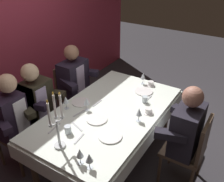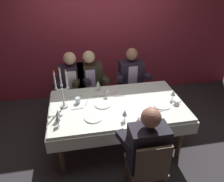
{
  "view_description": "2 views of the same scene",
  "coord_description": "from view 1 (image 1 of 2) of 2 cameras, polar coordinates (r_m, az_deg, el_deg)",
  "views": [
    {
      "loc": [
        -2.02,
        -1.32,
        2.4
      ],
      "look_at": [
        0.08,
        -0.0,
        0.97
      ],
      "focal_mm": 40.4,
      "sensor_mm": 36.0,
      "label": 1
    },
    {
      "loc": [
        -0.54,
        -2.5,
        2.46
      ],
      "look_at": [
        -0.08,
        0.0,
        0.96
      ],
      "focal_mm": 34.4,
      "sensor_mm": 36.0,
      "label": 2
    }
  ],
  "objects": [
    {
      "name": "spoon_0",
      "position": [
        2.56,
        -7.47,
        -10.66
      ],
      "size": [
        0.17,
        0.04,
        0.01
      ],
      "primitive_type": "cube",
      "rotation": [
        0.0,
        0.0,
        0.11
      ],
      "color": "#B7B7BC",
      "rests_on": "dining_table"
    },
    {
      "name": "ground_plane",
      "position": [
        3.41,
        -0.77,
        -14.83
      ],
      "size": [
        12.0,
        12.0,
        0.0
      ],
      "primitive_type": "plane",
      "color": "#333034"
    },
    {
      "name": "wine_glass_0",
      "position": [
        2.9,
        -5.78,
        -2.39
      ],
      "size": [
        0.07,
        0.07,
        0.16
      ],
      "color": "silver",
      "rests_on": "dining_table"
    },
    {
      "name": "seated_diner_2",
      "position": [
        2.78,
        16.68,
        -8.35
      ],
      "size": [
        0.63,
        0.48,
        1.24
      ],
      "color": "brown",
      "rests_on": "ground_plane"
    },
    {
      "name": "seated_diner_0",
      "position": [
        3.1,
        -21.34,
        -4.86
      ],
      "size": [
        0.63,
        0.48,
        1.24
      ],
      "color": "brown",
      "rests_on": "ground_plane"
    },
    {
      "name": "fork_1",
      "position": [
        3.07,
        -3.38,
        -2.79
      ],
      "size": [
        0.17,
        0.03,
        0.01
      ],
      "primitive_type": "cube",
      "rotation": [
        0.0,
        0.0,
        -0.05
      ],
      "color": "#B7B7BC",
      "rests_on": "dining_table"
    },
    {
      "name": "dinner_plate_2",
      "position": [
        2.57,
        -0.42,
        -10.15
      ],
      "size": [
        0.24,
        0.24,
        0.01
      ],
      "primitive_type": "cylinder",
      "color": "white",
      "rests_on": "dining_table"
    },
    {
      "name": "coffee_cup_1",
      "position": [
        3.49,
        8.79,
        1.68
      ],
      "size": [
        0.13,
        0.12,
        0.06
      ],
      "color": "white",
      "rests_on": "dining_table"
    },
    {
      "name": "wine_glass_2",
      "position": [
        2.25,
        -7.3,
        -13.79
      ],
      "size": [
        0.07,
        0.07,
        0.16
      ],
      "color": "silver",
      "rests_on": "dining_table"
    },
    {
      "name": "water_tumbler_0",
      "position": [
        3.1,
        7.43,
        -1.87
      ],
      "size": [
        0.07,
        0.07,
        0.08
      ],
      "primitive_type": "cylinder",
      "color": "silver",
      "rests_on": "dining_table"
    },
    {
      "name": "water_tumbler_1",
      "position": [
        2.63,
        -9.95,
        -8.58
      ],
      "size": [
        0.07,
        0.07,
        0.09
      ],
      "primitive_type": "cylinder",
      "color": "silver",
      "rests_on": "dining_table"
    },
    {
      "name": "back_wall",
      "position": [
        3.76,
        -23.19,
        11.33
      ],
      "size": [
        6.0,
        0.12,
        2.7
      ],
      "primitive_type": "cube",
      "color": "#9D2D41",
      "rests_on": "ground_plane"
    },
    {
      "name": "dinner_plate_1",
      "position": [
        3.1,
        -7.09,
        -2.53
      ],
      "size": [
        0.22,
        0.22,
        0.01
      ],
      "primitive_type": "cylinder",
      "color": "white",
      "rests_on": "dining_table"
    },
    {
      "name": "dinner_plate_0",
      "position": [
        3.33,
        7.18,
        -0.1
      ],
      "size": [
        0.24,
        0.24,
        0.01
      ],
      "primitive_type": "cylinder",
      "color": "white",
      "rests_on": "dining_table"
    },
    {
      "name": "wine_glass_1",
      "position": [
        2.96,
        -10.42,
        -2.05
      ],
      "size": [
        0.07,
        0.07,
        0.16
      ],
      "color": "silver",
      "rests_on": "dining_table"
    },
    {
      "name": "seated_diner_1",
      "position": [
        3.26,
        -17.11,
        -2.28
      ],
      "size": [
        0.63,
        0.48,
        1.24
      ],
      "color": "brown",
      "rests_on": "ground_plane"
    },
    {
      "name": "knife_3",
      "position": [
        2.72,
        -7.92,
        -7.96
      ],
      "size": [
        0.08,
        0.19,
        0.01
      ],
      "primitive_type": "cube",
      "rotation": [
        0.0,
        0.0,
        1.23
      ],
      "color": "#B7B7BC",
      "rests_on": "dining_table"
    },
    {
      "name": "dinner_plate_3",
      "position": [
        2.8,
        -3.47,
        -6.37
      ],
      "size": [
        0.23,
        0.23,
        0.01
      ],
      "primitive_type": "cylinder",
      "color": "white",
      "rests_on": "dining_table"
    },
    {
      "name": "seated_diner_3",
      "position": [
        3.7,
        -8.77,
        2.85
      ],
      "size": [
        0.63,
        0.48,
        1.24
      ],
      "color": "brown",
      "rests_on": "ground_plane"
    },
    {
      "name": "candelabra",
      "position": [
        2.36,
        -12.3,
        -7.61
      ],
      "size": [
        0.19,
        0.11,
        0.6
      ],
      "color": "silver",
      "rests_on": "dining_table"
    },
    {
      "name": "dining_table",
      "position": [
        3.0,
        -0.85,
        -6.39
      ],
      "size": [
        1.94,
        1.14,
        0.74
      ],
      "color": "white",
      "rests_on": "ground_plane"
    },
    {
      "name": "knife_4",
      "position": [
        3.18,
        8.16,
        -1.77
      ],
      "size": [
        0.19,
        0.02,
        0.01
      ],
      "primitive_type": "cube",
      "rotation": [
        0.0,
        0.0,
        -0.04
      ],
      "color": "#B7B7BC",
      "rests_on": "dining_table"
    },
    {
      "name": "wine_glass_3",
      "position": [
        2.2,
        -5.18,
        -14.87
      ],
      "size": [
        0.07,
        0.07,
        0.16
      ],
      "color": "silver",
      "rests_on": "dining_table"
    },
    {
      "name": "coffee_cup_0",
      "position": [
        2.92,
        8.25,
        -4.45
      ],
      "size": [
        0.13,
        0.12,
        0.06
      ],
      "color": "white",
      "rests_on": "dining_table"
    },
    {
      "name": "wine_glass_4",
      "position": [
        3.48,
        7.06,
        3.33
      ],
      "size": [
        0.07,
        0.07,
        0.16
      ],
      "color": "silver",
      "rests_on": "dining_table"
    },
    {
      "name": "spoon_5",
      "position": [
        2.91,
        -7.52,
        -5.07
      ],
      "size": [
        0.17,
        0.05,
        0.01
      ],
      "primitive_type": "cube",
      "rotation": [
        0.0,
        0.0,
        -0.19
      ],
      "color": "#B7B7BC",
      "rests_on": "dining_table"
    },
    {
      "name": "knife_2",
      "position": [
        2.74,
        -12.94,
        -8.24
      ],
      "size": [
        0.19,
        0.03,
        0.01
      ],
      "primitive_type": "cube",
      "rotation": [
        0.0,
        0.0,
        0.08
      ],
      "color": "#B7B7BC",
      "rests_on": "dining_table"
    },
    {
      "name": "wine_glass_5",
      "position": [
        2.73,
        6.13,
        -4.77
      ],
      "size": [
        0.07,
        0.07,
        0.16
      ],
      "color": "silver",
      "rests_on": "dining_table"
    }
  ]
}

